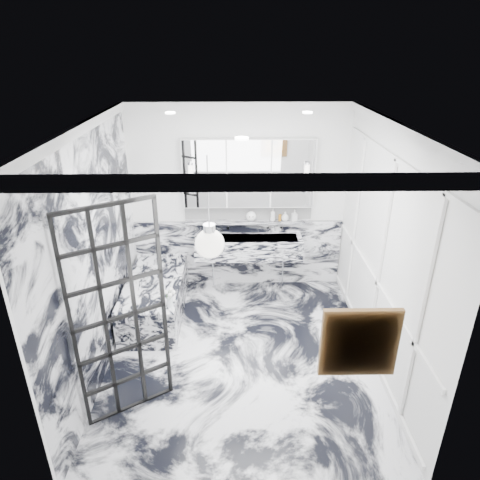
{
  "coord_description": "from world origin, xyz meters",
  "views": [
    {
      "loc": [
        -0.08,
        -4.24,
        3.5
      ],
      "look_at": [
        0.0,
        0.5,
        1.33
      ],
      "focal_mm": 32.0,
      "sensor_mm": 36.0,
      "label": 1
    }
  ],
  "objects_px": {
    "bathtub": "(156,297)",
    "crittall_door": "(120,317)",
    "trough_sink": "(248,247)",
    "mirror_cabinet": "(249,173)"
  },
  "relations": [
    {
      "from": "bathtub",
      "to": "crittall_door",
      "type": "bearing_deg",
      "value": -89.6
    },
    {
      "from": "crittall_door",
      "to": "mirror_cabinet",
      "type": "distance_m",
      "value": 2.95
    },
    {
      "from": "mirror_cabinet",
      "to": "trough_sink",
      "type": "bearing_deg",
      "value": -90.0
    },
    {
      "from": "crittall_door",
      "to": "bathtub",
      "type": "relative_size",
      "value": 1.38
    },
    {
      "from": "crittall_door",
      "to": "bathtub",
      "type": "bearing_deg",
      "value": 59.37
    },
    {
      "from": "crittall_door",
      "to": "trough_sink",
      "type": "distance_m",
      "value": 2.75
    },
    {
      "from": "trough_sink",
      "to": "mirror_cabinet",
      "type": "xyz_separation_m",
      "value": [
        -0.0,
        0.17,
        1.09
      ]
    },
    {
      "from": "trough_sink",
      "to": "mirror_cabinet",
      "type": "height_order",
      "value": "mirror_cabinet"
    },
    {
      "from": "crittall_door",
      "to": "trough_sink",
      "type": "relative_size",
      "value": 1.42
    },
    {
      "from": "bathtub",
      "to": "trough_sink",
      "type": "bearing_deg",
      "value": 26.48
    }
  ]
}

